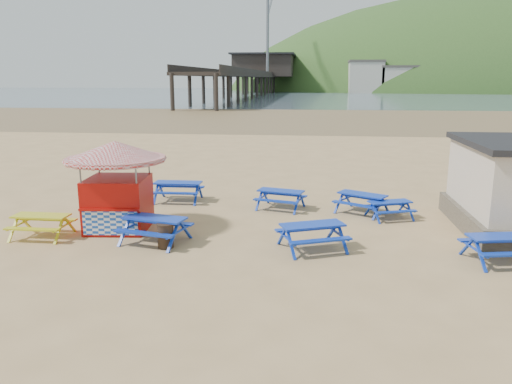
# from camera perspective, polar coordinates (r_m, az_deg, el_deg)

# --- Properties ---
(ground) EXTENTS (400.00, 400.00, 0.00)m
(ground) POSITION_cam_1_polar(r_m,az_deg,el_deg) (17.65, 1.01, -4.28)
(ground) COLOR tan
(ground) RESTS_ON ground
(wet_sand) EXTENTS (400.00, 400.00, 0.00)m
(wet_sand) POSITION_cam_1_polar(r_m,az_deg,el_deg) (71.99, 5.29, 8.64)
(wet_sand) COLOR brown
(wet_sand) RESTS_ON ground
(sea) EXTENTS (400.00, 400.00, 0.00)m
(sea) POSITION_cam_1_polar(r_m,az_deg,el_deg) (186.87, 6.14, 11.16)
(sea) COLOR #485A66
(sea) RESTS_ON ground
(picnic_table_blue_a) EXTENTS (2.04, 1.65, 0.84)m
(picnic_table_blue_a) POSITION_cam_1_polar(r_m,az_deg,el_deg) (21.83, -8.87, 0.05)
(picnic_table_blue_a) COLOR #1136AA
(picnic_table_blue_a) RESTS_ON ground
(picnic_table_blue_b) EXTENTS (2.38, 2.25, 0.79)m
(picnic_table_blue_b) POSITION_cam_1_polar(r_m,az_deg,el_deg) (20.10, 12.01, -1.27)
(picnic_table_blue_b) COLOR #1136AA
(picnic_table_blue_b) RESTS_ON ground
(picnic_table_blue_c) EXTENTS (1.94, 1.75, 0.67)m
(picnic_table_blue_c) POSITION_cam_1_polar(r_m,az_deg,el_deg) (19.58, 15.01, -1.98)
(picnic_table_blue_c) COLOR #1136AA
(picnic_table_blue_c) RESTS_ON ground
(picnic_table_blue_d) EXTENTS (2.34, 2.04, 0.85)m
(picnic_table_blue_d) POSITION_cam_1_polar(r_m,az_deg,el_deg) (16.47, -11.47, -4.25)
(picnic_table_blue_d) COLOR #1136AA
(picnic_table_blue_d) RESTS_ON ground
(picnic_table_blue_e) EXTENTS (2.41, 2.21, 0.82)m
(picnic_table_blue_e) POSITION_cam_1_polar(r_m,az_deg,el_deg) (15.61, 6.45, -5.09)
(picnic_table_blue_e) COLOR #1136AA
(picnic_table_blue_e) RESTS_ON ground
(picnic_table_blue_f) EXTENTS (2.17, 1.88, 0.80)m
(picnic_table_blue_f) POSITION_cam_1_polar(r_m,az_deg,el_deg) (16.08, 26.23, -5.87)
(picnic_table_blue_f) COLOR #1136AA
(picnic_table_blue_f) RESTS_ON ground
(picnic_table_yellow) EXTENTS (1.83, 1.48, 0.77)m
(picnic_table_yellow) POSITION_cam_1_polar(r_m,az_deg,el_deg) (18.16, -23.27, -3.59)
(picnic_table_yellow) COLOR #B1AA18
(picnic_table_yellow) RESTS_ON ground
(ice_cream_kiosk) EXTENTS (3.80, 3.80, 3.13)m
(ice_cream_kiosk) POSITION_cam_1_polar(r_m,az_deg,el_deg) (17.90, -15.64, 1.97)
(ice_cream_kiosk) COLOR #A30C07
(ice_cream_kiosk) RESTS_ON ground
(litter_bin) EXTENTS (0.54, 0.54, 0.79)m
(litter_bin) POSITION_cam_1_polar(r_m,az_deg,el_deg) (15.93, -10.30, -4.89)
(litter_bin) COLOR #352315
(litter_bin) RESTS_ON ground
(pier) EXTENTS (24.00, 220.00, 39.29)m
(pier) POSITION_cam_1_polar(r_m,az_deg,el_deg) (196.00, 0.80, 12.90)
(pier) COLOR black
(pier) RESTS_ON ground
(headland_town) EXTENTS (264.00, 144.00, 108.00)m
(headland_town) POSITION_cam_1_polar(r_m,az_deg,el_deg) (262.28, 26.50, 8.20)
(headland_town) COLOR #2D4C1E
(headland_town) RESTS_ON ground
(picnic_table_blue_g) EXTENTS (2.17, 1.92, 0.77)m
(picnic_table_blue_g) POSITION_cam_1_polar(r_m,az_deg,el_deg) (20.33, 2.84, -0.86)
(picnic_table_blue_g) COLOR #1136AA
(picnic_table_blue_g) RESTS_ON ground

